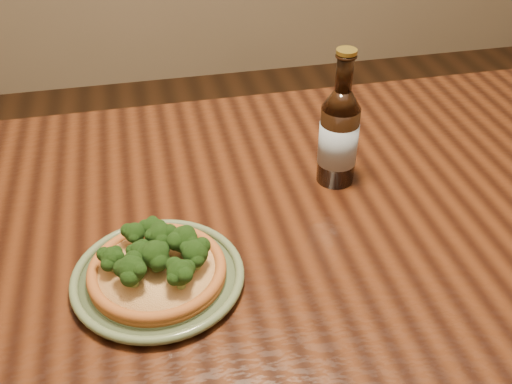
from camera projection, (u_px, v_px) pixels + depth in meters
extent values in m
cube|color=#3F1C0D|center=(356.00, 213.00, 1.08)|extent=(1.60, 0.90, 0.04)
cylinder|color=#3F1C0D|center=(8.00, 277.00, 1.48)|extent=(0.07, 0.07, 0.71)
cylinder|color=#5C6D4B|center=(158.00, 279.00, 0.91)|extent=(0.24, 0.24, 0.01)
torus|color=#5C6D4B|center=(158.00, 276.00, 0.90)|extent=(0.26, 0.26, 0.01)
torus|color=#5C6D4B|center=(158.00, 276.00, 0.90)|extent=(0.21, 0.21, 0.01)
cylinder|color=#AC5E27|center=(158.00, 273.00, 0.90)|extent=(0.21, 0.21, 0.01)
torus|color=#AC5E27|center=(157.00, 269.00, 0.90)|extent=(0.21, 0.21, 0.02)
cylinder|color=#F3E194|center=(157.00, 269.00, 0.90)|extent=(0.17, 0.17, 0.01)
sphere|color=#254B17|center=(180.00, 272.00, 0.85)|extent=(0.05, 0.05, 0.04)
sphere|color=#254B17|center=(184.00, 239.00, 0.90)|extent=(0.05, 0.05, 0.04)
sphere|color=#254B17|center=(155.00, 254.00, 0.87)|extent=(0.06, 0.06, 0.04)
sphere|color=#254B17|center=(131.00, 269.00, 0.85)|extent=(0.06, 0.06, 0.04)
sphere|color=#254B17|center=(139.00, 251.00, 0.89)|extent=(0.04, 0.04, 0.03)
sphere|color=#254B17|center=(111.00, 258.00, 0.88)|extent=(0.05, 0.05, 0.03)
sphere|color=#254B17|center=(161.00, 235.00, 0.91)|extent=(0.04, 0.04, 0.04)
sphere|color=#254B17|center=(195.00, 253.00, 0.88)|extent=(0.06, 0.06, 0.04)
sphere|color=#254B17|center=(152.00, 227.00, 0.93)|extent=(0.04, 0.04, 0.03)
sphere|color=#254B17|center=(156.00, 257.00, 0.88)|extent=(0.04, 0.04, 0.03)
sphere|color=#254B17|center=(135.00, 233.00, 0.92)|extent=(0.03, 0.03, 0.03)
cylinder|color=black|center=(338.00, 145.00, 1.08)|extent=(0.07, 0.07, 0.15)
cone|color=black|center=(342.00, 99.00, 1.03)|extent=(0.07, 0.07, 0.03)
cylinder|color=black|center=(345.00, 72.00, 1.00)|extent=(0.03, 0.03, 0.07)
torus|color=black|center=(346.00, 56.00, 0.98)|extent=(0.04, 0.04, 0.01)
cylinder|color=#A58C33|center=(347.00, 51.00, 0.98)|extent=(0.04, 0.04, 0.01)
cylinder|color=#9DADBD|center=(338.00, 143.00, 1.08)|extent=(0.07, 0.07, 0.08)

